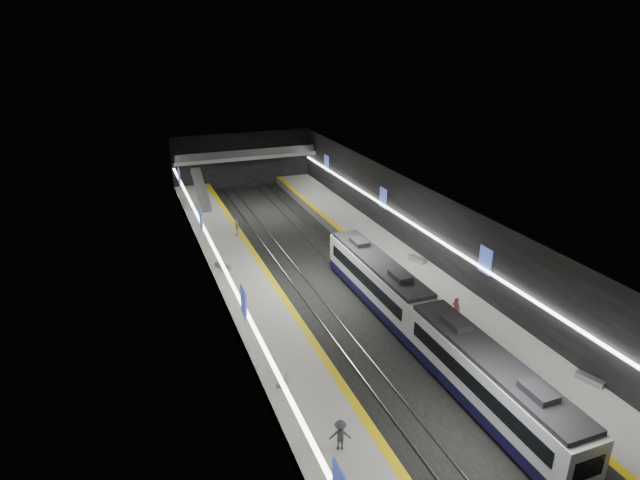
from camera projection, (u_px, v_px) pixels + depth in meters
name	position (u px, v px, depth m)	size (l,w,h in m)	color
ground	(333.00, 288.00, 48.34)	(70.00, 70.00, 0.00)	black
ceiling	(334.00, 204.00, 45.36)	(20.00, 70.00, 0.04)	beige
wall_left	(220.00, 264.00, 43.55)	(0.04, 70.00, 8.00)	black
wall_right	(432.00, 233.00, 50.15)	(0.04, 70.00, 8.00)	black
wall_back	(242.00, 160.00, 77.21)	(20.00, 0.04, 8.00)	black
platform_left	(252.00, 297.00, 45.68)	(5.00, 70.00, 1.00)	slate
tile_surface_left	(252.00, 292.00, 45.49)	(5.00, 70.00, 0.02)	#9D9D99
tactile_strip_left	(277.00, 287.00, 46.21)	(0.60, 70.00, 0.02)	yellow
platform_right	(407.00, 270.00, 50.63)	(5.00, 70.00, 1.00)	slate
tile_surface_right	(407.00, 266.00, 50.44)	(5.00, 70.00, 0.02)	#9D9D99
tactile_strip_right	(386.00, 269.00, 49.71)	(0.60, 70.00, 0.02)	yellow
rails	(333.00, 287.00, 48.32)	(6.52, 70.00, 0.12)	gray
train	(424.00, 321.00, 38.62)	(2.69, 30.04, 3.60)	black
ad_posters	(330.00, 238.00, 47.53)	(19.94, 53.50, 2.20)	#3E55BA
cove_light_left	(223.00, 266.00, 43.69)	(0.25, 68.60, 0.12)	white
cove_light_right	(430.00, 235.00, 50.16)	(0.25, 68.60, 0.12)	white
mezzanine_bridge	(245.00, 156.00, 75.03)	(20.00, 3.00, 1.50)	gray
escalator	(201.00, 189.00, 67.34)	(1.20, 8.00, 0.60)	#99999E
bench_left_near	(281.00, 378.00, 34.00)	(0.45, 1.62, 0.40)	#99999E
bench_left_far	(223.00, 267.00, 49.69)	(0.53, 1.91, 0.47)	#99999E
bench_right_near	(590.00, 380.00, 33.85)	(0.49, 1.77, 0.43)	#99999E
bench_right_far	(417.00, 259.00, 51.28)	(0.54, 1.95, 0.48)	#99999E
passenger_right_a	(456.00, 309.00, 40.75)	(0.71, 0.47, 1.94)	#AA3F45
passenger_left_a	(237.00, 227.00, 57.47)	(1.05, 0.44, 1.79)	silver
passenger_left_b	(340.00, 435.00, 28.30)	(1.15, 0.66, 1.79)	#3B3A40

